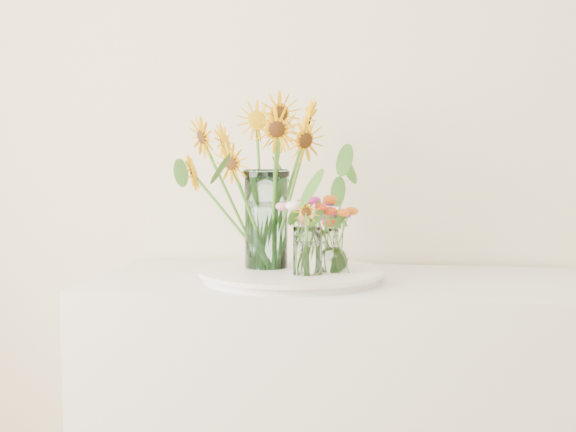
# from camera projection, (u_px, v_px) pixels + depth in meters

# --- Properties ---
(counter) EXTENTS (1.40, 0.60, 0.90)m
(counter) POSITION_uv_depth(u_px,v_px,m) (339.00, 432.00, 2.08)
(counter) COLOR white
(counter) RESTS_ON ground_plane
(tray) EXTENTS (0.49, 0.49, 0.02)m
(tray) POSITION_uv_depth(u_px,v_px,m) (291.00, 276.00, 2.02)
(tray) COLOR white
(tray) RESTS_ON counter
(mason_jar) EXTENTS (0.14, 0.14, 0.28)m
(mason_jar) POSITION_uv_depth(u_px,v_px,m) (266.00, 219.00, 2.05)
(mason_jar) COLOR #A6D3DA
(mason_jar) RESTS_ON tray
(sunflower_bouquet) EXTENTS (0.85, 0.85, 0.49)m
(sunflower_bouquet) POSITION_uv_depth(u_px,v_px,m) (266.00, 183.00, 2.04)
(sunflower_bouquet) COLOR #F0A905
(sunflower_bouquet) RESTS_ON tray
(small_vase_a) EXTENTS (0.08, 0.08, 0.13)m
(small_vase_a) POSITION_uv_depth(u_px,v_px,m) (307.00, 252.00, 1.93)
(small_vase_a) COLOR white
(small_vase_a) RESTS_ON tray
(wildflower_posy_a) EXTENTS (0.20, 0.20, 0.22)m
(wildflower_posy_a) POSITION_uv_depth(u_px,v_px,m) (308.00, 235.00, 1.92)
(wildflower_posy_a) COLOR #E25D13
(wildflower_posy_a) RESTS_ON tray
(small_vase_b) EXTENTS (0.11, 0.11, 0.12)m
(small_vase_b) POSITION_uv_depth(u_px,v_px,m) (333.00, 251.00, 1.97)
(small_vase_b) COLOR white
(small_vase_b) RESTS_ON tray
(wildflower_posy_b) EXTENTS (0.19, 0.19, 0.21)m
(wildflower_posy_b) POSITION_uv_depth(u_px,v_px,m) (333.00, 235.00, 1.97)
(wildflower_posy_b) COLOR #E25D13
(wildflower_posy_b) RESTS_ON tray
(small_vase_c) EXTENTS (0.08, 0.08, 0.11)m
(small_vase_c) POSITION_uv_depth(u_px,v_px,m) (325.00, 249.00, 2.09)
(small_vase_c) COLOR white
(small_vase_c) RESTS_ON tray
(wildflower_posy_c) EXTENTS (0.18, 0.18, 0.20)m
(wildflower_posy_c) POSITION_uv_depth(u_px,v_px,m) (325.00, 233.00, 2.09)
(wildflower_posy_c) COLOR #E25D13
(wildflower_posy_c) RESTS_ON tray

